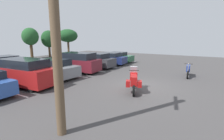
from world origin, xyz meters
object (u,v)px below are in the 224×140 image
at_px(car_green, 116,57).
at_px(car_far_silver, 5,62).
at_px(motorcycle_touring, 134,81).
at_px(car_red, 24,72).
at_px(car_maroon, 77,62).
at_px(car_charcoal, 94,60).
at_px(motorcycle_second, 188,70).
at_px(car_navy, 108,59).
at_px(utility_pole, 55,23).
at_px(car_grey, 55,68).

distance_m(car_green, car_far_silver, 12.71).
xyz_separation_m(motorcycle_touring, car_red, (-2.59, 6.96, 0.25)).
relative_size(motorcycle_touring, car_maroon, 0.44).
height_order(car_charcoal, car_green, car_charcoal).
bearing_deg(car_red, motorcycle_second, -47.94).
relative_size(car_charcoal, car_navy, 1.04).
bearing_deg(motorcycle_touring, car_red, 110.44).
bearing_deg(car_charcoal, car_maroon, -178.68).
height_order(motorcycle_touring, car_far_silver, motorcycle_touring).
height_order(motorcycle_second, car_charcoal, car_charcoal).
xyz_separation_m(motorcycle_touring, car_navy, (7.91, 6.73, 0.04)).
distance_m(car_charcoal, car_far_silver, 9.11).
bearing_deg(car_green, motorcycle_second, -115.54).
bearing_deg(car_green, car_far_silver, 143.67).
height_order(car_red, car_far_silver, car_red).
distance_m(motorcycle_second, car_navy, 9.38).
distance_m(motorcycle_touring, car_charcoal, 8.87).
height_order(car_red, car_maroon, same).
height_order(car_red, car_charcoal, car_red).
relative_size(car_navy, utility_pole, 0.66).
bearing_deg(car_far_silver, car_red, -109.64).
bearing_deg(car_green, car_navy, -178.14).
height_order(motorcycle_second, utility_pole, utility_pole).
relative_size(motorcycle_touring, car_charcoal, 0.42).
height_order(car_grey, utility_pole, utility_pole).
xyz_separation_m(car_grey, car_charcoal, (5.30, -0.06, 0.02)).
xyz_separation_m(car_red, car_navy, (10.51, -0.22, -0.21)).
xyz_separation_m(car_green, car_far_silver, (-10.24, 7.53, 0.03)).
bearing_deg(car_grey, car_navy, -2.39).
relative_size(motorcycle_touring, car_navy, 0.43).
relative_size(car_navy, car_far_silver, 0.96).
height_order(car_maroon, car_charcoal, car_maroon).
bearing_deg(motorcycle_second, car_green, 64.46).
distance_m(motorcycle_touring, car_navy, 10.39).
bearing_deg(car_charcoal, car_grey, 179.39).
bearing_deg(motorcycle_touring, car_charcoal, 52.14).
xyz_separation_m(car_grey, car_navy, (7.77, -0.32, -0.04)).
distance_m(car_navy, car_green, 2.37).
bearing_deg(motorcycle_second, car_navy, 77.40).
xyz_separation_m(car_red, car_charcoal, (8.03, 0.04, -0.15)).
distance_m(motorcycle_second, car_red, 12.63).
distance_m(car_maroon, car_far_silver, 7.86).
bearing_deg(motorcycle_second, car_far_silver, 109.17).
bearing_deg(car_grey, car_red, -177.87).
bearing_deg(car_green, utility_pole, -157.66).
distance_m(car_far_silver, utility_pole, 15.34).
height_order(car_grey, car_far_silver, car_grey).
bearing_deg(car_far_silver, car_charcoal, -53.64).
bearing_deg(car_grey, utility_pole, -129.88).
xyz_separation_m(motorcycle_touring, utility_pole, (-5.47, 0.34, 3.02)).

